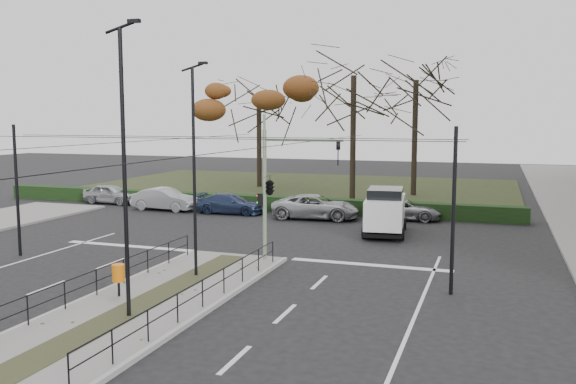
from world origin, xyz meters
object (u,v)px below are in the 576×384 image
Objects in this scene: litter_bin at (118,273)px; parked_car_second at (165,199)px; parked_car_fourth at (316,207)px; rust_tree at (259,97)px; bare_tree_near at (354,85)px; parked_car_first at (111,194)px; bare_tree_center at (416,88)px; white_van at (385,210)px; parked_car_fifth at (404,209)px; streetlamp_median_far at (195,169)px; parked_car_third at (230,204)px; streetlamp_median_near at (125,170)px; traffic_light at (272,185)px.

parked_car_second is at bearing 116.00° from litter_bin.
rust_tree reaches higher than parked_car_fourth.
bare_tree_near reaches higher than parked_car_second.
parked_car_first is 0.40× the size of rust_tree.
parked_car_first is 0.35× the size of bare_tree_center.
parked_car_first is 0.85× the size of white_van.
parked_car_second is 16.18m from parked_car_fifth.
streetlamp_median_far is 32.00m from rust_tree.
streetlamp_median_far is 25.32m from bare_tree_near.
parked_car_second reaches higher than parked_car_fourth.
parked_car_fourth is at bearing 88.59° from streetlamp_median_far.
white_van is at bearing -112.03° from parked_car_third.
litter_bin is at bearing -169.84° from parked_car_third.
litter_bin is 4.45m from streetlamp_median_near.
litter_bin is at bearing -152.09° from parked_car_second.
litter_bin is at bearing -100.50° from bare_tree_center.
rust_tree reaches higher than litter_bin.
bare_tree_center reaches higher than litter_bin.
rust_tree is (6.55, 13.31, 7.43)m from parked_car_first.
streetlamp_median_near is 1.65× the size of parked_car_fourth.
parked_car_third is (-5.56, 15.54, -3.67)m from streetlamp_median_far.
parked_car_third reaches higher than parked_car_fifth.
rust_tree is at bearing 173.32° from bare_tree_center.
streetlamp_median_far is 18.98m from parked_car_second.
parked_car_second is at bearing 117.60° from streetlamp_median_near.
parked_car_first is 0.77× the size of parked_car_fourth.
bare_tree_center is (-0.67, 17.01, 7.32)m from white_van.
parked_car_second is at bearing 135.89° from traffic_light.
bare_tree_near is at bearing -28.84° from rust_tree.
bare_tree_center is at bearing 79.50° from litter_bin.
traffic_light is 7.99m from litter_bin.
rust_tree reaches higher than streetlamp_median_far.
streetlamp_median_near is 5.15m from streetlamp_median_far.
bare_tree_center is at bearing 42.21° from bare_tree_near.
white_van is 18.53m from bare_tree_center.
parked_car_third is at bearing -87.06° from parked_car_second.
traffic_light is 0.45× the size of bare_tree_near.
white_van is at bearing -101.61° from parked_car_first.
white_van is at bearing 65.31° from streetlamp_median_far.
streetlamp_median_near reaches higher than parked_car_third.
parked_car_third is at bearing -75.63° from rust_tree.
white_van is 1.08× the size of parked_car_fifth.
litter_bin is 0.09× the size of bare_tree_near.
traffic_light is 1.22× the size of parked_car_second.
traffic_light is 1.24× the size of parked_car_fifth.
parked_car_fifth is at bearing -85.31° from bare_tree_center.
streetlamp_median_far is at bearing 172.69° from parked_car_fourth.
traffic_light reaches higher than parked_car_fifth.
rust_tree is (1.07, 14.91, 7.38)m from parked_car_second.
rust_tree is at bearing 44.98° from parked_car_fifth.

